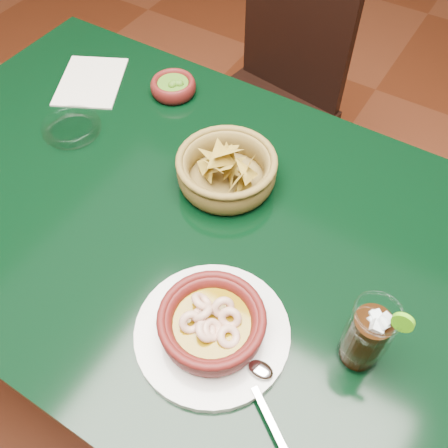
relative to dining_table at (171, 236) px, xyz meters
The scene contains 9 objects.
ground 0.65m from the dining_table, ahead, with size 7.00×7.00×0.00m, color #471C0C.
dining_table is the anchor object (origin of this frame).
dining_chair 0.74m from the dining_table, 101.26° to the left, with size 0.44×0.44×0.84m.
shrimp_plate 0.31m from the dining_table, 39.15° to the right, with size 0.31×0.24×0.07m.
chip_basket 0.18m from the dining_table, 58.74° to the left, with size 0.22×0.22×0.13m.
guacamole_ramekin 0.35m from the dining_table, 122.87° to the left, with size 0.12×0.12×0.04m.
cola_drink 0.46m from the dining_table, 11.79° to the right, with size 0.14×0.14×0.16m.
glass_ashtray 0.31m from the dining_table, 168.75° to the left, with size 0.13×0.13×0.03m.
paper_menu 0.44m from the dining_table, 150.36° to the left, with size 0.21×0.23×0.00m.
Camera 1 is at (0.41, -0.45, 1.47)m, focal length 40.00 mm.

